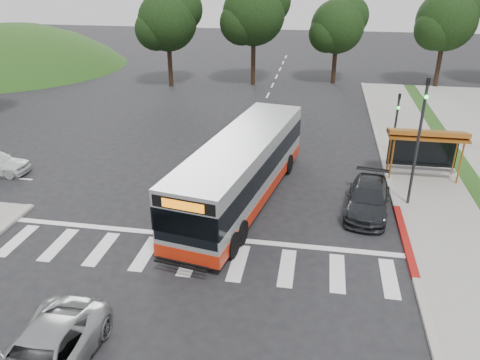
% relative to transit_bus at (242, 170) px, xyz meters
% --- Properties ---
extents(ground, '(140.00, 140.00, 0.00)m').
position_rel_transit_bus_xyz_m(ground, '(-1.21, -0.56, -1.69)').
color(ground, black).
rests_on(ground, ground).
extents(sidewalk_east, '(4.00, 40.00, 0.12)m').
position_rel_transit_bus_xyz_m(sidewalk_east, '(9.79, 7.44, -1.63)').
color(sidewalk_east, gray).
rests_on(sidewalk_east, ground).
extents(curb_east, '(0.30, 40.00, 0.15)m').
position_rel_transit_bus_xyz_m(curb_east, '(7.79, 7.44, -1.62)').
color(curb_east, '#9E9991').
rests_on(curb_east, ground).
extents(curb_east_red, '(0.32, 6.00, 0.15)m').
position_rel_transit_bus_xyz_m(curb_east_red, '(7.79, -2.56, -1.61)').
color(curb_east_red, maroon).
rests_on(curb_east_red, ground).
extents(hillside_nw, '(44.00, 44.00, 10.00)m').
position_rel_transit_bus_xyz_m(hillside_nw, '(-33.21, 29.44, -1.69)').
color(hillside_nw, '#264115').
rests_on(hillside_nw, ground).
extents(crosswalk_ladder, '(18.00, 2.60, 0.01)m').
position_rel_transit_bus_xyz_m(crosswalk_ladder, '(-1.21, -5.56, -1.68)').
color(crosswalk_ladder, silver).
rests_on(crosswalk_ladder, ground).
extents(bus_shelter, '(4.20, 1.60, 2.86)m').
position_rel_transit_bus_xyz_m(bus_shelter, '(9.59, 4.55, 0.66)').
color(bus_shelter, '#9B5619').
rests_on(bus_shelter, sidewalk_east).
extents(traffic_signal_ne_tall, '(0.18, 0.37, 6.50)m').
position_rel_transit_bus_xyz_m(traffic_signal_ne_tall, '(8.39, 0.94, 2.19)').
color(traffic_signal_ne_tall, black).
rests_on(traffic_signal_ne_tall, ground).
extents(traffic_signal_ne_short, '(0.18, 0.37, 4.00)m').
position_rel_transit_bus_xyz_m(traffic_signal_ne_short, '(8.39, 7.93, 0.79)').
color(traffic_signal_ne_short, black).
rests_on(traffic_signal_ne_short, ground).
extents(tree_ne_a, '(6.16, 5.74, 9.30)m').
position_rel_transit_bus_xyz_m(tree_ne_a, '(14.87, 27.51, 4.70)').
color(tree_ne_a, black).
rests_on(tree_ne_a, parking_lot).
extents(tree_north_a, '(6.60, 6.15, 10.17)m').
position_rel_transit_bus_xyz_m(tree_north_a, '(-3.12, 25.51, 5.23)').
color(tree_north_a, black).
rests_on(tree_north_a, ground).
extents(tree_north_b, '(5.72, 5.33, 8.43)m').
position_rel_transit_bus_xyz_m(tree_north_b, '(4.86, 27.50, 3.97)').
color(tree_north_b, black).
rests_on(tree_north_b, ground).
extents(tree_north_c, '(6.16, 5.74, 9.30)m').
position_rel_transit_bus_xyz_m(tree_north_c, '(-11.13, 23.51, 4.60)').
color(tree_north_c, black).
rests_on(tree_north_c, ground).
extents(transit_bus, '(5.08, 13.38, 3.38)m').
position_rel_transit_bus_xyz_m(transit_bus, '(0.00, 0.00, 0.00)').
color(transit_bus, '#A5A8AA').
rests_on(transit_bus, ground).
extents(pedestrian, '(0.75, 0.62, 1.75)m').
position_rel_transit_bus_xyz_m(pedestrian, '(-0.02, -3.06, -0.82)').
color(pedestrian, white).
rests_on(pedestrian, ground).
extents(dark_sedan, '(2.67, 5.11, 1.41)m').
position_rel_transit_bus_xyz_m(dark_sedan, '(6.29, -0.11, -0.98)').
color(dark_sedan, black).
rests_on(dark_sedan, ground).
extents(silver_suv_south, '(2.46, 5.24, 1.45)m').
position_rel_transit_bus_xyz_m(silver_suv_south, '(-3.83, -12.31, -0.97)').
color(silver_suv_south, '#A0A3A5').
rests_on(silver_suv_south, ground).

